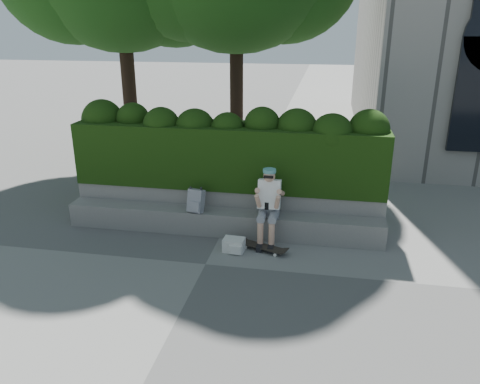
% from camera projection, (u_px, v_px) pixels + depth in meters
% --- Properties ---
extents(ground, '(80.00, 80.00, 0.00)m').
position_uv_depth(ground, '(205.00, 264.00, 7.78)').
color(ground, slate).
rests_on(ground, ground).
extents(bench_ledge, '(6.00, 0.45, 0.45)m').
position_uv_depth(bench_ledge, '(222.00, 222.00, 8.86)').
color(bench_ledge, gray).
rests_on(bench_ledge, ground).
extents(planter_wall, '(6.00, 0.50, 0.75)m').
position_uv_depth(planter_wall, '(227.00, 206.00, 9.24)').
color(planter_wall, gray).
rests_on(planter_wall, ground).
extents(hedge, '(6.00, 1.00, 1.20)m').
position_uv_depth(hedge, '(229.00, 155.00, 9.12)').
color(hedge, black).
rests_on(hedge, planter_wall).
extents(person, '(0.40, 0.76, 1.38)m').
position_uv_depth(person, '(269.00, 203.00, 8.35)').
color(person, gray).
rests_on(person, ground).
extents(skateboard, '(0.85, 0.48, 0.09)m').
position_uv_depth(skateboard, '(263.00, 247.00, 8.22)').
color(skateboard, black).
rests_on(skateboard, ground).
extents(backpack_plaid, '(0.32, 0.23, 0.43)m').
position_uv_depth(backpack_plaid, '(196.00, 201.00, 8.69)').
color(backpack_plaid, '#A4A4A9').
rests_on(backpack_plaid, bench_ledge).
extents(backpack_ground, '(0.38, 0.28, 0.24)m').
position_uv_depth(backpack_ground, '(234.00, 245.00, 8.19)').
color(backpack_ground, silver).
rests_on(backpack_ground, ground).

